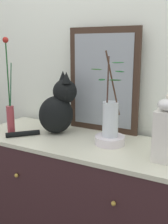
% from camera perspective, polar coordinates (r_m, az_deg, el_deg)
% --- Properties ---
extents(wall_back, '(4.40, 0.08, 2.60)m').
position_cam_1_polar(wall_back, '(1.90, 4.98, 9.82)').
color(wall_back, white).
rests_on(wall_back, ground_plane).
extents(sideboard, '(1.42, 0.55, 0.86)m').
position_cam_1_polar(sideboard, '(1.87, -0.00, -18.42)').
color(sideboard, '#382023').
rests_on(sideboard, ground_plane).
extents(mirror_leaning, '(0.49, 0.03, 0.68)m').
position_cam_1_polar(mirror_leaning, '(1.81, 4.02, 6.50)').
color(mirror_leaning, '#38261B').
rests_on(mirror_leaning, sideboard).
extents(cat_sitting, '(0.38, 0.40, 0.41)m').
position_cam_1_polar(cat_sitting, '(1.80, -5.40, 0.90)').
color(cat_sitting, black).
rests_on(cat_sitting, sideboard).
extents(vase_slim_green, '(0.06, 0.05, 0.62)m').
position_cam_1_polar(vase_slim_green, '(1.83, -15.12, 0.25)').
color(vase_slim_green, '#96353B').
rests_on(vase_slim_green, sideboard).
extents(bowl_porcelain, '(0.18, 0.18, 0.05)m').
position_cam_1_polar(bowl_porcelain, '(1.63, 5.39, -5.83)').
color(bowl_porcelain, white).
rests_on(bowl_porcelain, sideboard).
extents(vase_glass_clear, '(0.22, 0.16, 0.49)m').
position_cam_1_polar(vase_glass_clear, '(1.58, 5.49, -0.96)').
color(vase_glass_clear, silver).
rests_on(vase_glass_clear, bowl_porcelain).
extents(jar_lidded_porcelain, '(0.11, 0.11, 0.34)m').
position_cam_1_polar(jar_lidded_porcelain, '(1.41, 16.68, -3.87)').
color(jar_lidded_porcelain, silver).
rests_on(jar_lidded_porcelain, sideboard).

